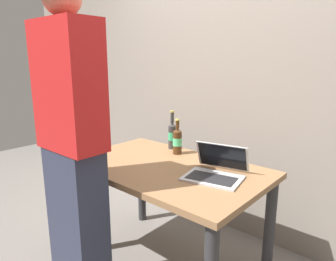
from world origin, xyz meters
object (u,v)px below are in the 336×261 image
Objects in this scene: beer_bottle_brown at (177,141)px; laptop at (216,170)px; beer_bottle_amber at (172,135)px; person_figure at (73,150)px.

laptop is at bearing -22.97° from beer_bottle_brown.
laptop is 0.52m from beer_bottle_brown.
laptop is 1.29× the size of beer_bottle_amber.
laptop is 1.47× the size of beer_bottle_brown.
person_figure is at bearing -94.16° from beer_bottle_brown.
person_figure is (-0.06, -0.85, 0.10)m from beer_bottle_brown.
beer_bottle_brown is 0.14× the size of person_figure.
beer_bottle_amber is at bearing 93.92° from person_figure.
person_figure is (0.06, -0.93, 0.09)m from beer_bottle_amber.
beer_bottle_brown is at bearing 157.03° from laptop.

